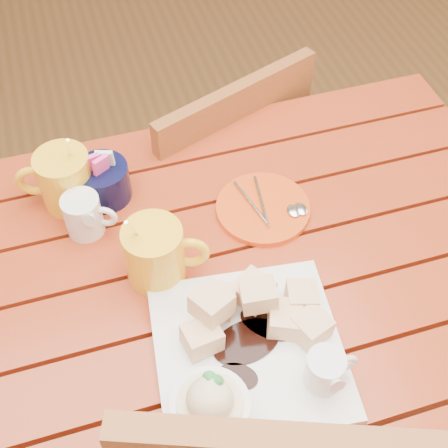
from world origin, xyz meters
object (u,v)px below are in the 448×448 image
object	(u,v)px
dessert_plate	(244,357)
coffee_mug_right	(156,253)
table	(206,322)
coffee_mug_left	(64,179)
chair_far	(209,184)
orange_saucer	(264,208)

from	to	relation	value
dessert_plate	coffee_mug_right	bearing A→B (deg)	111.66
table	dessert_plate	world-z (taller)	dessert_plate
coffee_mug_left	chair_far	distance (m)	0.52
table	coffee_mug_left	distance (m)	0.35
table	chair_far	distance (m)	0.53
dessert_plate	coffee_mug_left	xyz separation A→B (m)	(-0.20, 0.40, 0.02)
orange_saucer	chair_far	bearing A→B (deg)	90.60
table	orange_saucer	size ratio (longest dim) A/B	7.22
dessert_plate	coffee_mug_left	size ratio (longest dim) A/B	1.92
orange_saucer	chair_far	size ratio (longest dim) A/B	0.20
coffee_mug_left	orange_saucer	xyz separation A→B (m)	(0.32, -0.13, -0.05)
coffee_mug_left	dessert_plate	bearing A→B (deg)	-50.94
dessert_plate	coffee_mug_right	xyz separation A→B (m)	(-0.08, 0.20, 0.02)
coffee_mug_right	orange_saucer	size ratio (longest dim) A/B	0.96
coffee_mug_right	orange_saucer	xyz separation A→B (m)	(0.21, 0.08, -0.05)
dessert_plate	coffee_mug_right	distance (m)	0.22
table	chair_far	world-z (taller)	chair_far
table	dessert_plate	distance (m)	0.21
dessert_plate	coffee_mug_right	world-z (taller)	coffee_mug_right
coffee_mug_right	chair_far	world-z (taller)	coffee_mug_right
orange_saucer	table	bearing A→B (deg)	-139.17
coffee_mug_left	orange_saucer	size ratio (longest dim) A/B	0.95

